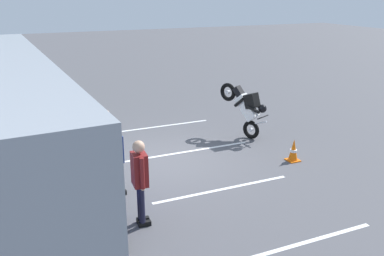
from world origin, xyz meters
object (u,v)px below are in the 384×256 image
at_px(spectator_far_left, 140,176).
at_px(stunt_motorcycle, 246,106).
at_px(parked_motorcycle_silver, 109,207).
at_px(spectator_centre, 107,136).
at_px(traffic_cone, 293,150).
at_px(spectator_left, 116,154).

height_order(spectator_far_left, stunt_motorcycle, spectator_far_left).
bearing_deg(parked_motorcycle_silver, spectator_centre, -12.79).
height_order(stunt_motorcycle, traffic_cone, stunt_motorcycle).
distance_m(spectator_left, traffic_cone, 5.03).
bearing_deg(stunt_motorcycle, spectator_far_left, 128.84).
bearing_deg(traffic_cone, spectator_left, 89.82).
bearing_deg(spectator_left, stunt_motorcycle, -64.72).
distance_m(spectator_far_left, spectator_left, 1.50).
height_order(spectator_far_left, spectator_centre, spectator_far_left).
distance_m(spectator_left, stunt_motorcycle, 5.27).
relative_size(parked_motorcycle_silver, traffic_cone, 3.26).
height_order(spectator_left, stunt_motorcycle, stunt_motorcycle).
relative_size(spectator_left, traffic_cone, 2.71).
distance_m(spectator_centre, parked_motorcycle_silver, 2.77).
relative_size(spectator_far_left, parked_motorcycle_silver, 0.88).
distance_m(parked_motorcycle_silver, stunt_motorcycle, 6.43).
distance_m(spectator_far_left, spectator_centre, 2.78).
height_order(parked_motorcycle_silver, traffic_cone, parked_motorcycle_silver).
distance_m(spectator_left, parked_motorcycle_silver, 1.56).
xyz_separation_m(parked_motorcycle_silver, stunt_motorcycle, (3.62, -5.28, 0.55)).
bearing_deg(spectator_left, spectator_centre, -3.84).
relative_size(spectator_far_left, spectator_centre, 1.06).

